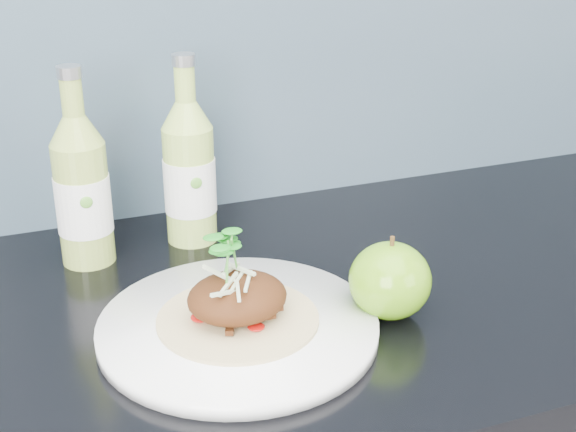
% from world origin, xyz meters
% --- Properties ---
extents(dinner_plate, '(0.39, 0.39, 0.02)m').
position_xyz_m(dinner_plate, '(-0.02, 1.63, 0.91)').
color(dinner_plate, white).
rests_on(dinner_plate, kitchen_counter).
extents(pork_taco, '(0.17, 0.17, 0.10)m').
position_xyz_m(pork_taco, '(-0.02, 1.63, 0.95)').
color(pork_taco, tan).
rests_on(pork_taco, dinner_plate).
extents(green_apple, '(0.10, 0.10, 0.10)m').
position_xyz_m(green_apple, '(0.15, 1.61, 0.94)').
color(green_apple, '#48840E').
rests_on(green_apple, kitchen_counter).
extents(cider_bottle_left, '(0.07, 0.07, 0.25)m').
position_xyz_m(cider_bottle_left, '(-0.14, 1.86, 0.99)').
color(cider_bottle_left, '#94AD48').
rests_on(cider_bottle_left, kitchen_counter).
extents(cider_bottle_right, '(0.07, 0.07, 0.25)m').
position_xyz_m(cider_bottle_right, '(-0.00, 1.88, 0.99)').
color(cider_bottle_right, '#A3C552').
rests_on(cider_bottle_right, kitchen_counter).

